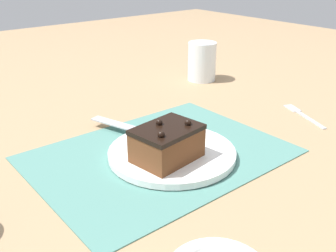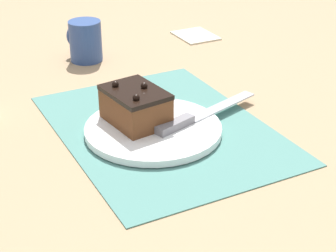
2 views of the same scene
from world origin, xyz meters
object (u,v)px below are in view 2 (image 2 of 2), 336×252
Objects in this scene: coffee_mug at (86,40)px; chocolate_cake at (135,106)px; serving_knife at (191,118)px; cake_plate at (153,129)px.

chocolate_cake is at bearing 173.11° from coffee_mug.
chocolate_cake is 0.52× the size of serving_knife.
chocolate_cake is 1.35× the size of coffee_mug.
chocolate_cake is 0.10m from serving_knife.
coffee_mug is at bearing -6.89° from chocolate_cake.
cake_plate is 2.56× the size of coffee_mug.
coffee_mug is (0.39, -0.02, 0.04)m from cake_plate.
serving_knife is (-0.01, -0.07, 0.01)m from cake_plate.
serving_knife is 2.60× the size of coffee_mug.
cake_plate is 0.40m from coffee_mug.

